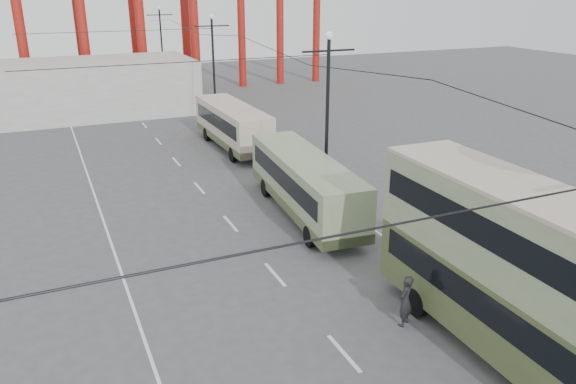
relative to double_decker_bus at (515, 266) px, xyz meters
name	(u,v)px	position (x,y,z in m)	size (l,w,h in m)	color
road_markings	(212,200)	(-4.68, 17.87, -3.31)	(12.52, 120.00, 0.01)	silver
lamp_post_mid	(327,116)	(1.78, 16.17, 1.36)	(3.20, 0.44, 9.32)	black
lamp_post_far	(214,68)	(1.78, 38.17, 1.36)	(3.20, 0.44, 9.32)	black
lamp_post_distant	(162,45)	(1.78, 60.17, 1.36)	(3.20, 0.44, 9.32)	black
fairground_shed	(75,89)	(-9.82, 45.17, -0.82)	(22.00, 10.00, 5.00)	#9E9E99
double_decker_bus	(515,266)	(0.00, 0.00, 0.00)	(2.98, 11.08, 5.93)	#3F4A27
single_decker_green	(305,183)	(-0.75, 13.76, -1.51)	(3.60, 11.52, 3.20)	gray
single_decker_cream	(233,125)	(-0.01, 27.86, -1.48)	(2.73, 10.50, 3.26)	#B8A994
pedestrian	(405,301)	(-1.98, 2.79, -2.34)	(0.72, 0.47, 1.97)	black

